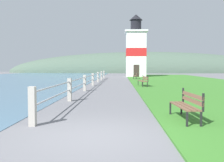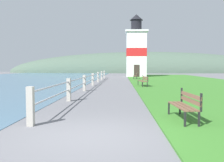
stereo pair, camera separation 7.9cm
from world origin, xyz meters
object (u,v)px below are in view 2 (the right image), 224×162
Objects in this scene: park_bench_near at (185,104)px; park_bench_midway at (144,80)px; lighthouse at (136,51)px; park_bench_far at (136,75)px.

park_bench_midway is at bearing -93.05° from park_bench_near.
park_bench_midway is 21.37m from lighthouse.
park_bench_midway is at bearing 89.64° from park_bench_far.
park_bench_near is at bearing -91.01° from lighthouse.
park_bench_far is at bearing -97.14° from park_bench_midway.
park_bench_near is 0.88× the size of park_bench_midway.
lighthouse reaches higher than park_bench_midway.
park_bench_midway and park_bench_far have the same top height.
lighthouse is at bearing -98.39° from park_bench_midway.
park_bench_midway is 12.44m from park_bench_far.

